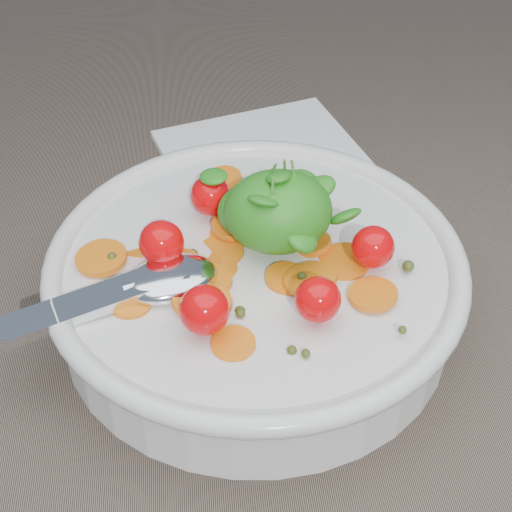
{
  "coord_description": "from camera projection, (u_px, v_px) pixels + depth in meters",
  "views": [
    {
      "loc": [
        -0.01,
        -0.41,
        0.4
      ],
      "look_at": [
        0.02,
        -0.02,
        0.06
      ],
      "focal_mm": 55.0,
      "sensor_mm": 36.0,
      "label": 1
    }
  ],
  "objects": [
    {
      "name": "napkin",
      "position": [
        264.0,
        157.0,
        0.7
      ],
      "size": [
        0.2,
        0.19,
        0.01
      ],
      "primitive_type": "cube",
      "rotation": [
        0.0,
        0.0,
        0.28
      ],
      "color": "white",
      "rests_on": "ground"
    },
    {
      "name": "ground",
      "position": [
        221.0,
        302.0,
        0.57
      ],
      "size": [
        6.0,
        6.0,
        0.0
      ],
      "primitive_type": "plane",
      "color": "#705E50",
      "rests_on": "ground"
    },
    {
      "name": "bowl",
      "position": [
        256.0,
        281.0,
        0.54
      ],
      "size": [
        0.31,
        0.28,
        0.12
      ],
      "color": "white",
      "rests_on": "ground"
    }
  ]
}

